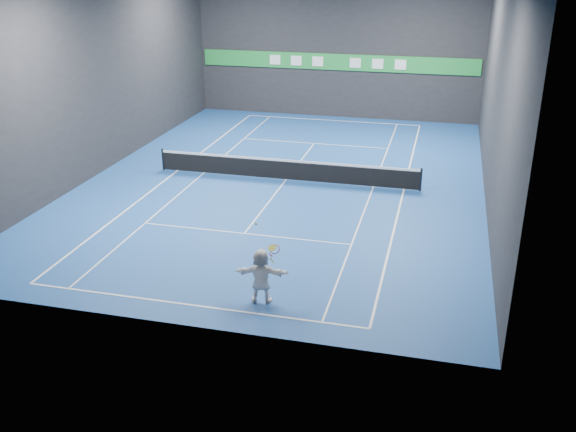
% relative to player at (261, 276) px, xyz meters
% --- Properties ---
extents(ground, '(26.00, 26.00, 0.00)m').
position_rel_player_xyz_m(ground, '(-2.07, 11.15, -0.88)').
color(ground, '#1A4993').
rests_on(ground, ground).
extents(wall_back, '(18.00, 0.10, 9.00)m').
position_rel_player_xyz_m(wall_back, '(-2.07, 24.15, 3.62)').
color(wall_back, '#232325').
rests_on(wall_back, ground).
extents(wall_front, '(18.00, 0.10, 9.00)m').
position_rel_player_xyz_m(wall_front, '(-2.07, -1.85, 3.62)').
color(wall_front, '#232325').
rests_on(wall_front, ground).
extents(wall_left, '(0.10, 26.00, 9.00)m').
position_rel_player_xyz_m(wall_left, '(-11.07, 11.15, 3.62)').
color(wall_left, '#232325').
rests_on(wall_left, ground).
extents(wall_right, '(0.10, 26.00, 9.00)m').
position_rel_player_xyz_m(wall_right, '(6.93, 11.15, 3.62)').
color(wall_right, '#232325').
rests_on(wall_right, ground).
extents(baseline_near, '(10.98, 0.08, 0.01)m').
position_rel_player_xyz_m(baseline_near, '(-2.07, -0.74, -0.87)').
color(baseline_near, white).
rests_on(baseline_near, ground).
extents(baseline_far, '(10.98, 0.08, 0.01)m').
position_rel_player_xyz_m(baseline_far, '(-2.07, 23.04, -0.87)').
color(baseline_far, white).
rests_on(baseline_far, ground).
extents(sideline_doubles_left, '(0.08, 23.78, 0.01)m').
position_rel_player_xyz_m(sideline_doubles_left, '(-7.56, 11.15, -0.87)').
color(sideline_doubles_left, white).
rests_on(sideline_doubles_left, ground).
extents(sideline_doubles_right, '(0.08, 23.78, 0.01)m').
position_rel_player_xyz_m(sideline_doubles_right, '(3.42, 11.15, -0.87)').
color(sideline_doubles_right, white).
rests_on(sideline_doubles_right, ground).
extents(sideline_singles_left, '(0.06, 23.78, 0.01)m').
position_rel_player_xyz_m(sideline_singles_left, '(-6.18, 11.15, -0.87)').
color(sideline_singles_left, white).
rests_on(sideline_singles_left, ground).
extents(sideline_singles_right, '(0.06, 23.78, 0.01)m').
position_rel_player_xyz_m(sideline_singles_right, '(2.04, 11.15, -0.87)').
color(sideline_singles_right, white).
rests_on(sideline_singles_right, ground).
extents(service_line_near, '(8.23, 0.06, 0.01)m').
position_rel_player_xyz_m(service_line_near, '(-2.07, 4.75, -0.87)').
color(service_line_near, white).
rests_on(service_line_near, ground).
extents(service_line_far, '(8.23, 0.06, 0.01)m').
position_rel_player_xyz_m(service_line_far, '(-2.07, 17.55, -0.87)').
color(service_line_far, white).
rests_on(service_line_far, ground).
extents(center_service_line, '(0.06, 12.80, 0.01)m').
position_rel_player_xyz_m(center_service_line, '(-2.07, 11.15, -0.87)').
color(center_service_line, white).
rests_on(center_service_line, ground).
extents(player, '(1.68, 0.75, 1.75)m').
position_rel_player_xyz_m(player, '(0.00, 0.00, 0.00)').
color(player, white).
rests_on(player, ground).
extents(tennis_ball, '(0.07, 0.07, 0.07)m').
position_rel_player_xyz_m(tennis_ball, '(-0.14, 0.03, 1.67)').
color(tennis_ball, '#E6FA29').
rests_on(tennis_ball, player).
extents(tennis_net, '(12.50, 0.10, 1.07)m').
position_rel_player_xyz_m(tennis_net, '(-2.07, 11.15, -0.34)').
color(tennis_net, black).
rests_on(tennis_net, ground).
extents(sponsor_banner, '(17.64, 0.11, 1.00)m').
position_rel_player_xyz_m(sponsor_banner, '(-2.07, 24.09, 2.62)').
color(sponsor_banner, green).
rests_on(sponsor_banner, wall_back).
extents(tennis_racket, '(0.48, 0.32, 0.65)m').
position_rel_player_xyz_m(tennis_racket, '(0.40, 0.05, 0.86)').
color(tennis_racket, red).
rests_on(tennis_racket, player).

